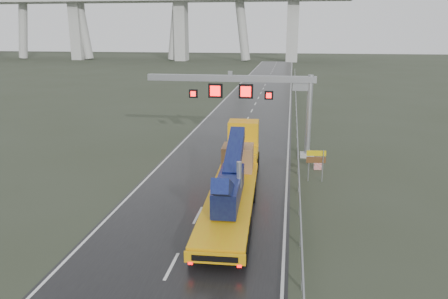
% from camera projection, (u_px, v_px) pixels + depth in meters
% --- Properties ---
extents(ground, '(400.00, 400.00, 0.00)m').
position_uv_depth(ground, '(182.00, 247.00, 22.64)').
color(ground, '#2D3323').
rests_on(ground, ground).
extents(road, '(11.00, 200.00, 0.02)m').
position_uv_depth(road, '(252.00, 111.00, 60.77)').
color(road, black).
rests_on(road, ground).
extents(guardrail, '(0.20, 140.00, 1.40)m').
position_uv_depth(guardrail, '(297.00, 122.00, 50.16)').
color(guardrail, gray).
rests_on(guardrail, ground).
extents(sign_gantry, '(14.90, 1.20, 7.42)m').
position_uv_depth(sign_gantry, '(254.00, 92.00, 38.00)').
color(sign_gantry, '#ACACA7').
rests_on(sign_gantry, ground).
extents(heavy_haul_truck, '(3.39, 18.77, 4.39)m').
position_uv_depth(heavy_haul_truck, '(236.00, 168.00, 30.05)').
color(heavy_haul_truck, orange).
rests_on(heavy_haul_truck, ground).
extents(exit_sign_pair, '(1.41, 0.18, 2.42)m').
position_uv_depth(exit_sign_pair, '(316.00, 160.00, 31.97)').
color(exit_sign_pair, '#9B9EA4').
rests_on(exit_sign_pair, ground).
extents(striped_barrier, '(0.63, 0.39, 1.01)m').
position_uv_depth(striped_barrier, '(318.00, 163.00, 35.12)').
color(striped_barrier, red).
rests_on(striped_barrier, ground).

